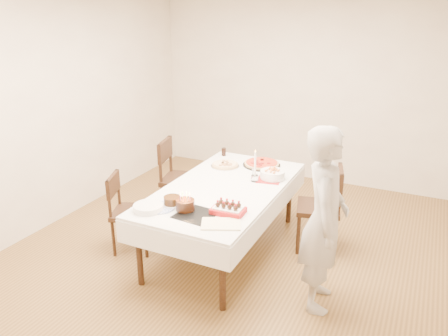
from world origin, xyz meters
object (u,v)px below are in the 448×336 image
at_px(person, 324,220).
at_px(pizza_pepperoni, 262,164).
at_px(chair_left_savory, 183,179).
at_px(cola_glass, 224,152).
at_px(taper_candle, 255,166).
at_px(chair_left_dessert, 132,212).
at_px(pasta_bowl, 273,174).
at_px(layer_cake, 172,201).
at_px(dining_table, 224,219).
at_px(pizza_white, 225,165).
at_px(strawberry_box, 228,209).
at_px(birthday_cake, 185,202).
at_px(chair_right_savory, 318,208).

xyz_separation_m(person, pizza_pepperoni, (-1.05, 1.25, -0.05)).
bearing_deg(chair_left_savory, cola_glass, -144.95).
bearing_deg(pizza_pepperoni, taper_candle, -77.20).
distance_m(chair_left_savory, chair_left_dessert, 0.93).
height_order(pasta_bowl, layer_cake, pasta_bowl).
bearing_deg(layer_cake, taper_candle, 61.82).
xyz_separation_m(person, taper_candle, (-0.93, 0.74, 0.10)).
distance_m(dining_table, person, 1.33).
bearing_deg(pizza_pepperoni, layer_cake, -104.59).
xyz_separation_m(dining_table, cola_glass, (-0.45, 0.93, 0.43)).
bearing_deg(taper_candle, chair_left_dessert, -148.50).
xyz_separation_m(pizza_white, pasta_bowl, (0.64, -0.13, 0.03)).
xyz_separation_m(pizza_white, strawberry_box, (0.57, -1.12, 0.02)).
height_order(layer_cake, birthday_cake, birthday_cake).
bearing_deg(person, pizza_pepperoni, 27.88).
height_order(pizza_white, birthday_cake, birthday_cake).
distance_m(pizza_pepperoni, strawberry_box, 1.36).
distance_m(dining_table, chair_left_savory, 0.97).
relative_size(chair_left_savory, pizza_pepperoni, 2.27).
bearing_deg(taper_candle, chair_right_savory, 17.11).
bearing_deg(pizza_white, pizza_pepperoni, 31.23).
distance_m(dining_table, pizza_white, 0.74).
distance_m(person, birthday_cake, 1.26).
relative_size(person, pizza_white, 4.88).
bearing_deg(pizza_white, birthday_cake, -81.40).
distance_m(chair_left_savory, layer_cake, 1.29).
bearing_deg(chair_left_dessert, pasta_bowl, -168.72).
height_order(dining_table, chair_left_savory, chair_left_savory).
xyz_separation_m(chair_left_dessert, taper_candle, (1.14, 0.70, 0.49)).
xyz_separation_m(chair_left_savory, chair_left_dessert, (-0.09, -0.92, -0.07)).
bearing_deg(chair_left_savory, chair_right_savory, 165.60).
distance_m(chair_left_dessert, taper_candle, 1.42).
bearing_deg(dining_table, chair_left_dessert, -155.46).
distance_m(chair_right_savory, birthday_cake, 1.56).
distance_m(pasta_bowl, birthday_cake, 1.21).
distance_m(pasta_bowl, layer_cake, 1.23).
bearing_deg(chair_right_savory, pizza_pepperoni, 144.31).
relative_size(chair_right_savory, cola_glass, 9.44).
bearing_deg(person, strawberry_box, 84.32).
bearing_deg(chair_left_savory, chair_left_dessert, 70.82).
bearing_deg(birthday_cake, cola_glass, 103.29).
bearing_deg(pasta_bowl, layer_cake, -120.90).
relative_size(pizza_pepperoni, layer_cake, 2.20).
height_order(taper_candle, layer_cake, taper_candle).
bearing_deg(strawberry_box, chair_left_dessert, 173.42).
relative_size(chair_left_dessert, pizza_white, 2.59).
xyz_separation_m(pizza_white, taper_candle, (0.49, -0.28, 0.16)).
distance_m(cola_glass, strawberry_box, 1.67).
height_order(pizza_pepperoni, taper_candle, taper_candle).
bearing_deg(dining_table, birthday_cake, -95.96).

